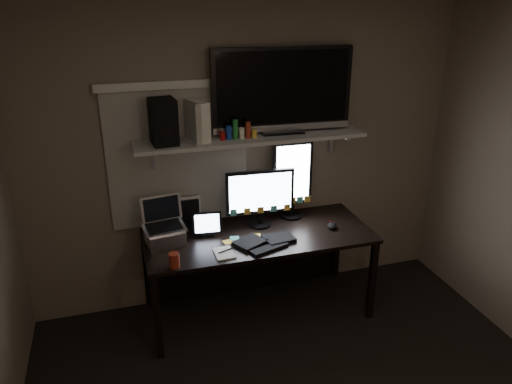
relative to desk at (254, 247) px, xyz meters
name	(u,v)px	position (x,y,z in m)	size (l,w,h in m)	color
back_wall	(245,158)	(0.00, 0.25, 0.70)	(3.60, 3.60, 0.00)	#80705B
window_blinds	(179,159)	(-0.55, 0.24, 0.75)	(1.10, 0.02, 1.10)	beige
desk	(254,247)	(0.00, 0.00, 0.00)	(1.80, 0.75, 0.73)	black
wall_shelf	(251,138)	(0.00, 0.08, 0.91)	(1.80, 0.35, 0.03)	#BBBBB6
monitor_landscape	(260,198)	(0.06, 0.03, 0.42)	(0.56, 0.06, 0.49)	black
monitor_portrait	(292,179)	(0.36, 0.12, 0.51)	(0.34, 0.06, 0.68)	black
keyboard	(264,241)	(0.00, -0.27, 0.19)	(0.47, 0.18, 0.03)	black
mouse	(332,226)	(0.61, -0.19, 0.20)	(0.07, 0.11, 0.04)	black
notepad	(224,253)	(-0.33, -0.35, 0.18)	(0.14, 0.19, 0.01)	white
tablet	(207,224)	(-0.40, -0.03, 0.28)	(0.23, 0.10, 0.20)	black
file_sorter	(186,212)	(-0.52, 0.20, 0.30)	(0.20, 0.09, 0.25)	black
laptop	(164,223)	(-0.73, -0.08, 0.35)	(0.31, 0.25, 0.35)	silver
cup	(174,260)	(-0.71, -0.44, 0.23)	(0.07, 0.07, 0.11)	maroon
sticky_notes	(246,240)	(-0.12, -0.19, 0.18)	(0.31, 0.23, 0.00)	yellow
tv	(282,90)	(0.26, 0.12, 1.26)	(1.10, 0.20, 0.66)	black
game_console	(198,120)	(-0.41, 0.10, 1.08)	(0.08, 0.25, 0.30)	silver
speaker	(163,122)	(-0.67, 0.07, 1.09)	(0.18, 0.22, 0.33)	black
bottles	(239,129)	(-0.11, 0.04, 1.00)	(0.24, 0.05, 0.15)	#A50F0C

